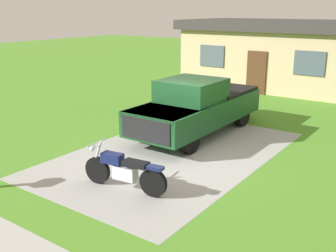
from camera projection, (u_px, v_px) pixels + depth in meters
The scene contains 5 objects.
ground_plane at pixel (173, 153), 11.70m from camera, with size 80.00×80.00×0.00m, color #4F8B29.
driveway_pad at pixel (173, 153), 11.70m from camera, with size 4.99×8.08×0.01m, color #A3A3A3.
motorcycle at pixel (124, 170), 9.26m from camera, with size 2.21×0.70×1.09m.
pickup_truck at pixel (198, 106), 13.40m from camera, with size 2.01×5.63×1.90m.
neighbor_house at pixel (276, 53), 21.44m from camera, with size 9.60×5.60×3.50m.
Camera 1 is at (6.26, -9.05, 4.07)m, focal length 42.80 mm.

